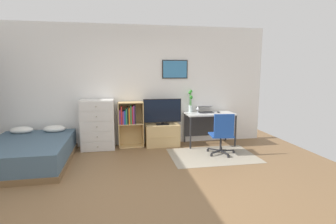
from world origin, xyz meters
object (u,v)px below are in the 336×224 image
Objects in this scene: tv_stand at (162,135)px; bamboo_vase at (191,101)px; bookshelf at (130,120)px; wine_glass at (198,108)px; dresser at (98,125)px; computer_mouse at (218,112)px; bed at (28,152)px; desk at (208,118)px; office_chair at (222,133)px; television at (162,112)px; laptop at (205,110)px.

bamboo_vase is (0.69, 0.12, 0.76)m from tv_stand.
wine_glass is at bearing -8.94° from bookshelf.
dresser is 2.72m from computer_mouse.
computer_mouse is at bearing 8.68° from bed.
desk is at bearing -18.63° from bamboo_vase.
tv_stand is 1.41m from office_chair.
bookshelf reaches higher than tv_stand.
bed is 3.75× the size of bamboo_vase.
desk is at bearing -2.01° from bookshelf.
office_chair is 4.78× the size of wine_glass.
computer_mouse is (0.20, -0.08, 0.15)m from desk.
bookshelf is 1.94× the size of bamboo_vase.
tv_stand is 1.14m from desk.
office_chair is at bearing -19.28° from dresser.
tv_stand is (0.73, -0.05, -0.36)m from bookshelf.
laptop is at bearing 2.22° from television.
bookshelf is at bearing 177.99° from desk.
desk is at bearing 10.47° from bed.
bamboo_vase is at bearing 160.05° from computer_mouse.
computer_mouse is at bearing -19.95° from bamboo_vase.
television reaches higher than office_chair.
dresser is 0.69m from bookshelf.
bookshelf is at bearing 158.95° from office_chair.
bamboo_vase is (2.10, 0.13, 0.47)m from dresser.
computer_mouse is (3.88, 0.66, 0.53)m from bed.
bookshelf reaches higher than wine_glass.
bookshelf is 0.82m from tv_stand.
dresser is 1.44m from television.
wine_glass reaches higher than desk.
wine_glass is (0.77, -0.17, 0.09)m from television.
bed is 3.97m from computer_mouse.
dresser reaches higher than bed.
dresser is (1.17, 0.75, 0.32)m from bed.
bed is at bearing -164.02° from television.
office_chair is (1.08, -0.89, 0.21)m from tv_stand.
bed is at bearing -164.94° from bamboo_vase.
bamboo_vase reaches higher than bed.
laptop is (3.60, 0.78, 0.58)m from bed.
dresser reaches higher than computer_mouse.
bamboo_vase is 2.90× the size of wine_glass.
desk is 2.12× the size of bamboo_vase.
office_chair is 8.27× the size of computer_mouse.
desk is 0.59m from bamboo_vase.
office_chair is at bearing -2.95° from bed.
bamboo_vase is (0.69, 0.14, 0.22)m from television.
desk is at bearing -21.27° from laptop.
bookshelf is 1.75m from laptop.
laptop is 4.05× the size of computer_mouse.
computer_mouse is at bearing -1.83° from dresser.
bed is 1.93× the size of bookshelf.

